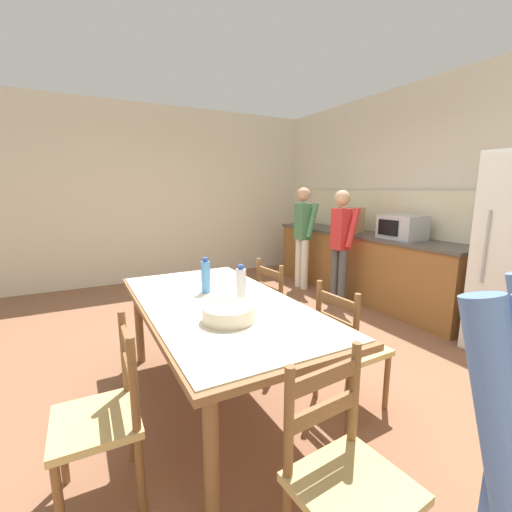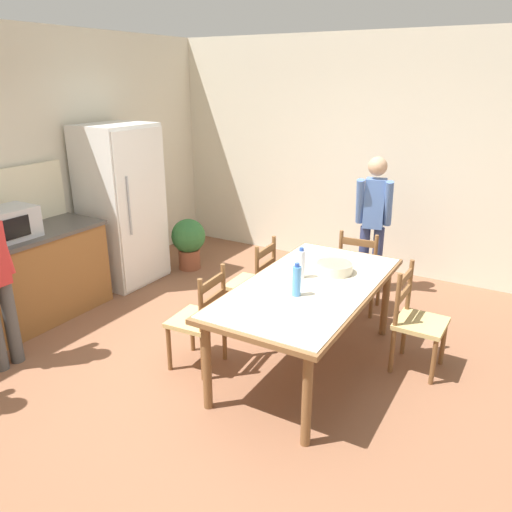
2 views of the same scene
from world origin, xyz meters
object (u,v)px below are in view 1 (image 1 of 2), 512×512
Objects in this scene: bottle_off_centre at (241,286)px; chair_side_far_right at (348,347)px; serving_bowl at (229,312)px; bottle_near_centre at (206,276)px; paper_bag at (355,220)px; chair_head_end at (345,479)px; chair_side_far_left at (281,309)px; person_at_counter at (341,242)px; microwave at (402,227)px; dining_table at (219,312)px; chair_side_near_right at (104,417)px; person_at_sink at (303,233)px.

chair_side_far_right is (0.35, 0.68, -0.46)m from bottle_off_centre.
bottle_off_centre reaches higher than chair_side_far_right.
chair_side_far_right reaches higher than serving_bowl.
bottle_near_centre is 0.84× the size of serving_bowl.
paper_bag is 3.46m from serving_bowl.
bottle_off_centre is 1.29m from chair_head_end.
paper_bag is 2.92m from chair_side_far_right.
chair_side_far_left is 1.75m from person_at_counter.
paper_bag reaches higher than microwave.
chair_head_end is (1.20, -0.12, -0.46)m from bottle_off_centre.
chair_head_end is at bearing -130.87° from person_at_counter.
dining_table is 0.96m from chair_side_near_right.
dining_table is 2.21× the size of chair_side_far_left.
bottle_off_centre is (0.88, -2.65, -0.18)m from microwave.
bottle_off_centre is 0.30× the size of chair_side_far_left.
chair_side_near_right reaches higher than dining_table.
bottle_off_centre is 3.15m from person_at_sink.
bottle_near_centre is at bearing -179.62° from dining_table.
chair_head_end is at bearing -5.82° from bottle_off_centre.
dining_table is 6.30× the size of serving_bowl.
dining_table is (1.60, -2.77, -0.41)m from paper_bag.
person_at_counter is (0.29, -0.51, -0.25)m from paper_bag.
microwave is at bearing 111.71° from serving_bowl.
bottle_near_centre is (1.35, -2.77, -0.21)m from paper_bag.
bottle_near_centre is 0.30× the size of chair_side_far_right.
bottle_near_centre reaches higher than chair_side_far_left.
microwave is at bearing -84.87° from chair_side_far_left.
bottle_near_centre reaches higher than chair_side_near_right.
chair_head_end and chair_side_far_right have the same top height.
bottle_off_centre is at bearing 125.33° from chair_side_far_left.
microwave is 1.85× the size of bottle_near_centre.
chair_side_far_left reaches higher than dining_table.
chair_side_near_right is at bearing -81.65° from serving_bowl.
microwave is 0.55× the size of chair_side_far_right.
paper_bag is 0.18× the size of dining_table.
microwave is 2.80m from bottle_off_centre.
bottle_near_centre is at bearing 173.18° from serving_bowl.
chair_head_end is 4.19m from person_at_sink.
person_at_sink is at bearing -140.53° from paper_bag.
microwave is 0.77m from person_at_counter.
microwave reaches higher than chair_head_end.
bottle_near_centre is at bearing -154.94° from person_at_counter.
dining_table is (0.78, -2.78, -0.38)m from microwave.
person_at_sink reaches higher than microwave.
chair_side_near_right is 0.58× the size of person_at_sink.
bottle_off_centre is at bearing 79.12° from chair_head_end.
chair_side_near_right is 3.56m from person_at_counter.
chair_side_near_right is at bearing -149.98° from person_at_counter.
paper_bag is 0.40× the size of chair_head_end.
chair_side_near_right is at bearing 115.50° from chair_side_far_left.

